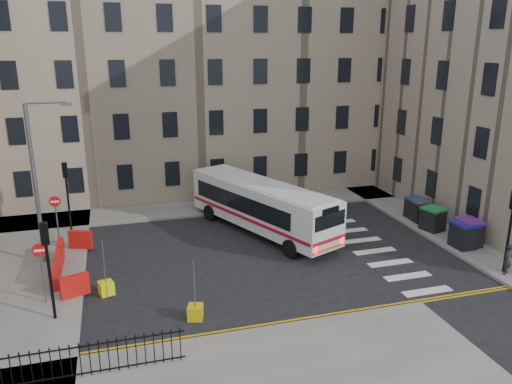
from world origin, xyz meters
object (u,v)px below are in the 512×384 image
wheelie_bin_a (464,235)px  wheelie_bin_e (416,208)px  bus (261,204)px  bollard_yellow (106,288)px  wheelie_bin_c (433,219)px  streetlamp (35,182)px  bollard_chevron (195,312)px  pedestrian (507,259)px  wheelie_bin_b (468,232)px  wheelie_bin_d (419,210)px

wheelie_bin_a → wheelie_bin_e: (0.32, 5.01, -0.06)m
bus → bollard_yellow: bus is taller
wheelie_bin_e → wheelie_bin_c: bearing=-118.3°
bus → streetlamp: bearing=163.5°
wheelie_bin_c → bollard_chevron: wheelie_bin_c is taller
streetlamp → pedestrian: bearing=-19.8°
bus → wheelie_bin_a: (9.78, -5.68, -0.85)m
streetlamp → pedestrian: streetlamp is taller
wheelie_bin_b → wheelie_bin_c: size_ratio=0.99×
bus → wheelie_bin_b: 11.63m
wheelie_bin_e → wheelie_bin_a: bearing=-113.4°
pedestrian → bus: bearing=-75.0°
wheelie_bin_a → wheelie_bin_e: wheelie_bin_a is taller
wheelie_bin_a → wheelie_bin_e: 5.03m
streetlamp → wheelie_bin_e: streetlamp is taller
bollard_yellow → pedestrian: bearing=-10.8°
wheelie_bin_d → bollard_chevron: bearing=-151.6°
wheelie_bin_c → bollard_yellow: size_ratio=2.47×
streetlamp → pedestrian: 23.10m
streetlamp → wheelie_bin_e: size_ratio=5.64×
streetlamp → wheelie_bin_a: 22.40m
streetlamp → bollard_yellow: streetlamp is taller
wheelie_bin_d → bollard_yellow: (-18.89, -4.26, -0.51)m
wheelie_bin_d → pedestrian: bearing=-90.3°
wheelie_bin_c → pedestrian: size_ratio=0.97×
wheelie_bin_d → bus: bearing=175.3°
wheelie_bin_d → bollard_chevron: (-15.41, -7.47, -0.51)m
streetlamp → wheelie_bin_e: (22.02, 0.68, -3.54)m
wheelie_bin_e → bollard_chevron: 17.51m
bollard_yellow → bollard_chevron: 4.73m
wheelie_bin_a → wheelie_bin_c: size_ratio=0.95×
bus → wheelie_bin_d: (9.97, -1.27, -0.90)m
wheelie_bin_d → wheelie_bin_c: bearing=-94.6°
wheelie_bin_d → pedestrian: size_ratio=0.86×
pedestrian → bollard_yellow: 18.84m
streetlamp → wheelie_bin_b: bearing=-10.6°
streetlamp → wheelie_bin_a: (21.70, -4.34, -3.48)m
wheelie_bin_d → wheelie_bin_a: bearing=-89.9°
wheelie_bin_e → pedestrian: bearing=-113.3°
bus → wheelie_bin_d: bearing=-30.2°
wheelie_bin_c → wheelie_bin_e: wheelie_bin_c is taller
bus → bollard_chevron: 10.39m
wheelie_bin_a → bollard_chevron: 15.53m
streetlamp → bollard_chevron: streetlamp is taller
bollard_chevron → wheelie_bin_d: bearing=25.9°
wheelie_bin_a → bollard_chevron: (-15.22, -3.05, -0.56)m
streetlamp → wheelie_bin_c: streetlamp is taller
bus → pedestrian: size_ratio=7.15×
wheelie_bin_c → wheelie_bin_e: 2.29m
wheelie_bin_a → pedestrian: pedestrian is taller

